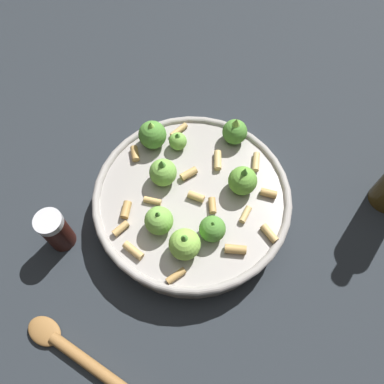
{
  "coord_description": "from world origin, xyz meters",
  "views": [
    {
      "loc": [
        0.18,
        -0.2,
        0.55
      ],
      "look_at": [
        0.0,
        0.0,
        0.06
      ],
      "focal_mm": 34.31,
      "sensor_mm": 36.0,
      "label": 1
    }
  ],
  "objects": [
    {
      "name": "pepper_shaker",
      "position": [
        -0.11,
        -0.18,
        0.04
      ],
      "size": [
        0.04,
        0.04,
        0.08
      ],
      "color": "#33140F",
      "rests_on": "ground"
    },
    {
      "name": "ground_plane",
      "position": [
        0.0,
        0.0,
        0.0
      ],
      "size": [
        2.4,
        2.4,
        0.0
      ],
      "primitive_type": "plane",
      "color": "#23282D"
    },
    {
      "name": "cooking_pan",
      "position": [
        -0.0,
        0.0,
        0.03
      ],
      "size": [
        0.31,
        0.31,
        0.11
      ],
      "color": "#9E9993",
      "rests_on": "ground"
    },
    {
      "name": "wooden_spoon",
      "position": [
        0.04,
        -0.27,
        0.01
      ],
      "size": [
        0.21,
        0.06,
        0.02
      ],
      "color": "olive",
      "rests_on": "ground"
    }
  ]
}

